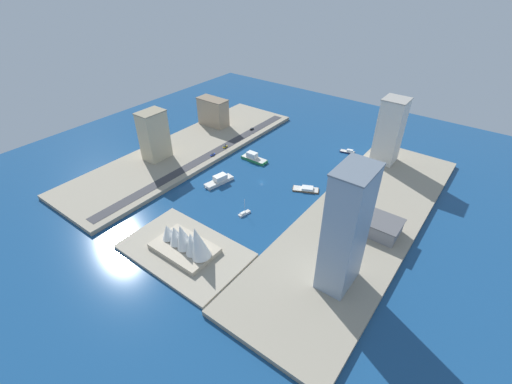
# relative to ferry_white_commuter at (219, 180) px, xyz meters

# --- Properties ---
(ground_plane) EXTENTS (440.00, 440.00, 0.00)m
(ground_plane) POSITION_rel_ferry_white_commuter_xyz_m (-26.18, -21.71, -2.52)
(ground_plane) COLOR navy
(quay_west) EXTENTS (70.00, 240.00, 3.21)m
(quay_west) POSITION_rel_ferry_white_commuter_xyz_m (-111.23, -21.71, -0.91)
(quay_west) COLOR #9E937F
(quay_west) RESTS_ON ground_plane
(quay_east) EXTENTS (70.00, 240.00, 3.21)m
(quay_east) POSITION_rel_ferry_white_commuter_xyz_m (58.87, -21.71, -0.91)
(quay_east) COLOR #9E937F
(quay_east) RESTS_ON ground_plane
(peninsula_point) EXTENTS (77.06, 48.70, 2.00)m
(peninsula_point) POSITION_rel_ferry_white_commuter_xyz_m (-35.70, 71.57, -1.52)
(peninsula_point) COLOR #A89E89
(peninsula_point) RESTS_ON ground_plane
(road_strip) EXTENTS (9.20, 228.00, 0.15)m
(road_strip) POSITION_rel_ferry_white_commuter_xyz_m (34.37, -21.71, 0.77)
(road_strip) COLOR #38383D
(road_strip) RESTS_ON quay_east
(ferry_white_commuter) EXTENTS (11.86, 27.04, 6.81)m
(ferry_white_commuter) POSITION_rel_ferry_white_commuter_xyz_m (0.00, 0.00, 0.00)
(ferry_white_commuter) COLOR silver
(ferry_white_commuter) RESTS_ON ground_plane
(sailboat_small_white) EXTENTS (4.68, 10.44, 13.01)m
(sailboat_small_white) POSITION_rel_ferry_white_commuter_xyz_m (-41.42, 19.80, -1.57)
(sailboat_small_white) COLOR white
(sailboat_small_white) RESTS_ON ground_plane
(patrol_launch_navy) EXTENTS (14.41, 7.69, 3.31)m
(patrol_launch_navy) POSITION_rel_ferry_white_commuter_xyz_m (-60.65, -109.95, -1.40)
(patrol_launch_navy) COLOR #1E284C
(patrol_launch_navy) RESTS_ON ground_plane
(ferry_green_doubledeck) EXTENTS (25.71, 8.29, 7.18)m
(ferry_green_doubledeck) POSITION_rel_ferry_white_commuter_xyz_m (0.31, -46.12, -0.08)
(ferry_green_doubledeck) COLOR #2D8C4C
(ferry_green_doubledeck) RESTS_ON ground_plane
(barge_flat_brown) EXTENTS (21.28, 15.42, 2.88)m
(barge_flat_brown) POSITION_rel_ferry_white_commuter_xyz_m (-61.13, -32.85, -1.44)
(barge_flat_brown) COLOR brown
(barge_flat_brown) RESTS_ON ground_plane
(warehouse_low_gray) EXTENTS (35.81, 20.78, 10.06)m
(warehouse_low_gray) POSITION_rel_ferry_white_commuter_xyz_m (-120.32, -14.66, 5.75)
(warehouse_low_gray) COLOR gray
(warehouse_low_gray) RESTS_ON quay_west
(office_block_beige) EXTENTS (16.14, 22.58, 42.47)m
(office_block_beige) POSITION_rel_ferry_white_commuter_xyz_m (67.91, 5.09, 21.96)
(office_block_beige) COLOR #C6B793
(office_block_beige) RESTS_ON quay_east
(tower_tall_glass) EXTENTS (16.84, 25.03, 71.98)m
(tower_tall_glass) POSITION_rel_ferry_white_commuter_xyz_m (-121.75, 38.58, 36.71)
(tower_tall_glass) COLOR #8C9EB2
(tower_tall_glass) RESTS_ON quay_west
(hotel_broad_white) EXTENTS (19.25, 19.83, 55.26)m
(hotel_broad_white) POSITION_rel_ferry_white_commuter_xyz_m (-93.38, -109.38, 28.36)
(hotel_broad_white) COLOR silver
(hotel_broad_white) RESTS_ON quay_west
(apartment_midrise_tan) EXTENTS (32.03, 15.44, 27.83)m
(apartment_midrise_tan) POSITION_rel_ferry_white_commuter_xyz_m (76.57, -77.44, 14.64)
(apartment_midrise_tan) COLOR tan
(apartment_midrise_tan) RESTS_ON quay_east
(suv_black) EXTENTS (1.86, 4.63, 1.52)m
(suv_black) POSITION_rel_ferry_white_commuter_xyz_m (36.87, -90.95, 1.59)
(suv_black) COLOR black
(suv_black) RESTS_ON road_strip
(taxi_yellow_cab) EXTENTS (1.88, 4.80, 1.51)m
(taxi_yellow_cab) POSITION_rel_ferry_white_commuter_xyz_m (32.54, -44.71, 1.60)
(taxi_yellow_cab) COLOR black
(taxi_yellow_cab) RESTS_ON road_strip
(hatchback_blue) EXTENTS (1.79, 4.98, 1.52)m
(hatchback_blue) POSITION_rel_ferry_white_commuter_xyz_m (31.58, -26.65, 1.59)
(hatchback_blue) COLOR black
(hatchback_blue) RESTS_ON road_strip
(traffic_light_waterfront) EXTENTS (0.36, 0.36, 6.50)m
(traffic_light_waterfront) POSITION_rel_ferry_white_commuter_xyz_m (28.36, -41.08, 5.03)
(traffic_light_waterfront) COLOR black
(traffic_light_waterfront) RESTS_ON quay_east
(opera_landmark) EXTENTS (40.50, 25.12, 24.25)m
(opera_landmark) POSITION_rel_ferry_white_commuter_xyz_m (-38.41, 71.57, 7.83)
(opera_landmark) COLOR #BCAD93
(opera_landmark) RESTS_ON peninsula_point
(park_tree_cluster) EXTENTS (12.25, 13.23, 10.18)m
(park_tree_cluster) POSITION_rel_ferry_white_commuter_xyz_m (-104.47, -8.87, 7.48)
(park_tree_cluster) COLOR brown
(park_tree_cluster) RESTS_ON quay_west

